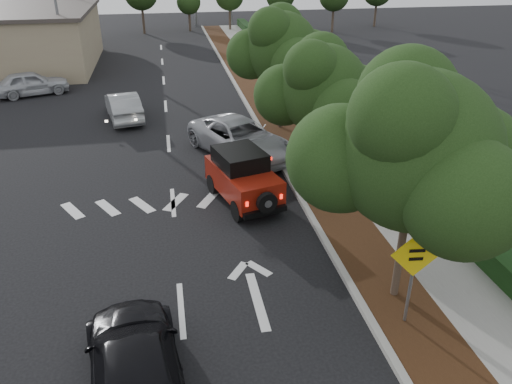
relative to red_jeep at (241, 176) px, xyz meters
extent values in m
plane|color=black|center=(-2.48, -5.75, -0.97)|extent=(120.00, 120.00, 0.00)
cube|color=#9E9B93|center=(2.12, 6.25, -0.90)|extent=(0.20, 70.00, 0.15)
cube|color=black|center=(3.12, 6.25, -0.91)|extent=(1.80, 70.00, 0.12)
cube|color=gray|center=(5.02, 6.25, -0.91)|extent=(2.00, 70.00, 0.12)
cube|color=black|center=(6.42, 6.25, -0.57)|extent=(0.80, 70.00, 0.80)
cylinder|color=black|center=(-0.94, 0.76, -0.61)|extent=(0.44, 0.77, 0.73)
cylinder|color=black|center=(0.44, 1.13, -0.61)|extent=(0.44, 0.77, 0.73)
cylinder|color=black|center=(-0.35, -1.47, -0.61)|extent=(0.44, 0.77, 0.73)
cylinder|color=black|center=(1.03, -1.10, -0.61)|extent=(0.44, 0.77, 0.73)
cube|color=maroon|center=(0.05, -0.17, -0.10)|extent=(2.47, 3.70, 0.92)
cube|color=black|center=(-0.03, 0.09, 0.65)|extent=(1.95, 2.19, 0.59)
cube|color=maroon|center=(-0.29, 1.07, -0.18)|extent=(1.65, 1.29, 0.75)
cube|color=black|center=(0.50, -1.88, -0.51)|extent=(1.56, 0.56, 0.20)
cylinder|color=black|center=(0.54, -2.00, -0.10)|extent=(0.72, 0.37, 0.70)
cube|color=#FF190C|center=(-0.12, -1.99, -0.10)|extent=(0.10, 0.06, 0.16)
cube|color=#FF190C|center=(1.09, -1.66, -0.10)|extent=(0.10, 0.06, 0.16)
imported|color=#A3A5AB|center=(0.62, 4.24, -0.19)|extent=(4.70, 6.20, 1.56)
imported|color=black|center=(-3.48, -8.19, -0.28)|extent=(2.53, 4.96, 1.38)
imported|color=#95989C|center=(-4.67, 10.29, -0.26)|extent=(2.31, 4.54, 1.43)
imported|color=#B5B8BD|center=(-10.45, 16.07, -0.24)|extent=(4.66, 3.08, 1.47)
cylinder|color=slate|center=(2.92, -7.30, 0.34)|extent=(0.09, 0.09, 2.35)
cube|color=yellow|center=(2.92, -7.33, 1.12)|extent=(1.20, 0.15, 1.20)
cube|color=black|center=(2.91, -7.35, 1.23)|extent=(0.38, 0.05, 0.08)
cube|color=black|center=(2.91, -7.35, 1.01)|extent=(0.33, 0.04, 0.08)
cylinder|color=brown|center=(5.00, -2.83, -0.54)|extent=(0.62, 0.62, 0.61)
sphere|color=black|center=(5.00, -2.83, 0.04)|extent=(0.76, 0.76, 0.76)
imported|color=black|center=(5.00, -2.83, 0.13)|extent=(0.66, 0.57, 0.72)
camera|label=1|loc=(-2.42, -16.03, 7.52)|focal=35.00mm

